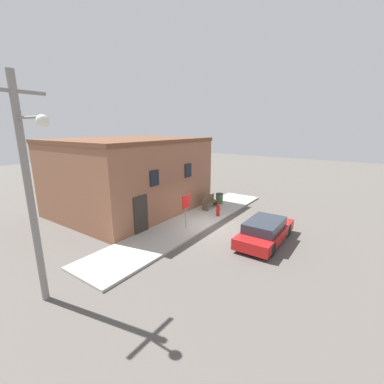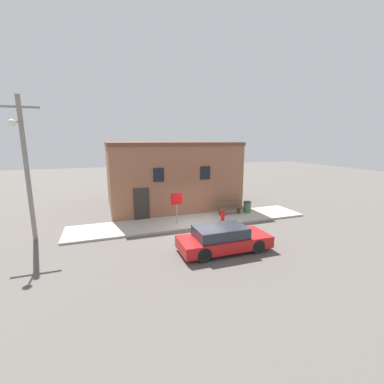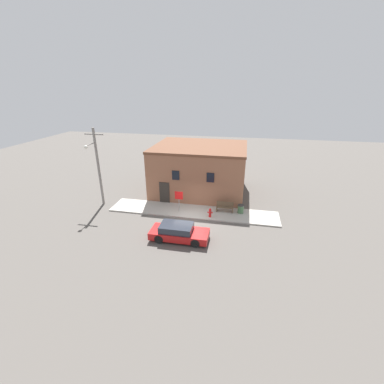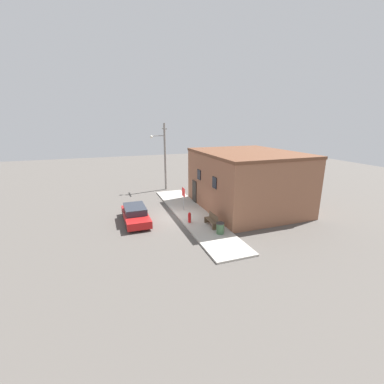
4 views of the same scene
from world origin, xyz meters
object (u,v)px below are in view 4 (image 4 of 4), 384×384
trash_bin (220,228)px  utility_pole (164,154)px  fire_hydrant (189,217)px  stop_sign (184,195)px  bench (212,220)px  parked_car (135,214)px

trash_bin → utility_pole: (-13.34, -0.58, 3.54)m
utility_pole → trash_bin: bearing=2.5°
fire_hydrant → utility_pole: (-10.73, 0.75, 3.53)m
trash_bin → stop_sign: bearing=-171.3°
bench → parked_car: parked_car is taller
fire_hydrant → bench: bearing=48.6°
bench → stop_sign: bearing=-168.2°
bench → trash_bin: bench is taller
fire_hydrant → bench: (1.18, 1.34, 0.04)m
bench → parked_car: bearing=-120.6°
stop_sign → bench: (4.11, 0.86, -0.95)m
stop_sign → utility_pole: utility_pole is taller
utility_pole → parked_car: bearing=-27.3°
fire_hydrant → stop_sign: stop_sign is taller
fire_hydrant → stop_sign: 3.12m
bench → parked_car: 6.01m
bench → trash_bin: size_ratio=1.96×
stop_sign → trash_bin: bearing=8.7°
utility_pole → bench: bearing=2.8°
stop_sign → bench: stop_sign is taller
fire_hydrant → trash_bin: 2.93m
parked_car → stop_sign: bearing=103.7°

